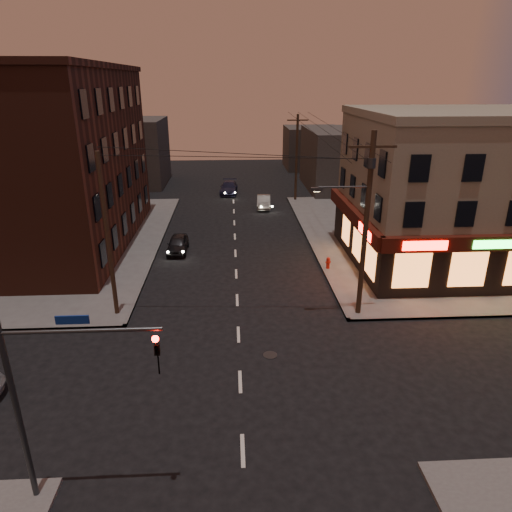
{
  "coord_description": "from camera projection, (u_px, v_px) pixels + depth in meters",
  "views": [
    {
      "loc": [
        -0.22,
        -16.75,
        12.41
      ],
      "look_at": [
        1.09,
        7.06,
        3.2
      ],
      "focal_mm": 32.0,
      "sensor_mm": 36.0,
      "label": 1
    }
  ],
  "objects": [
    {
      "name": "traffic_signal",
      "position": [
        49.0,
        388.0,
        13.08
      ],
      "size": [
        4.49,
        0.32,
        6.47
      ],
      "color": "#333538",
      "rests_on": "ground"
    },
    {
      "name": "bg_building_ne_b",
      "position": [
        312.0,
        148.0,
        68.05
      ],
      "size": [
        8.0,
        8.0,
        6.0
      ],
      "primitive_type": "cube",
      "color": "#3F3D3A",
      "rests_on": "ground"
    },
    {
      "name": "sidewalk_ne",
      "position": [
        447.0,
        236.0,
        38.68
      ],
      "size": [
        24.0,
        28.0,
        0.15
      ],
      "primitive_type": "cube",
      "color": "#514F4C",
      "rests_on": "ground"
    },
    {
      "name": "sedan_far",
      "position": [
        229.0,
        188.0,
        53.13
      ],
      "size": [
        2.21,
        4.84,
        1.37
      ],
      "primitive_type": "imported",
      "rotation": [
        0.0,
        0.0,
        -0.06
      ],
      "color": "#1A1D35",
      "rests_on": "ground"
    },
    {
      "name": "bg_building_ne_a",
      "position": [
        349.0,
        159.0,
        54.93
      ],
      "size": [
        10.0,
        12.0,
        7.0
      ],
      "primitive_type": "cube",
      "color": "#3F3D3A",
      "rests_on": "ground"
    },
    {
      "name": "fire_hydrant",
      "position": [
        328.0,
        262.0,
        31.64
      ],
      "size": [
        0.37,
        0.37,
        0.82
      ],
      "rotation": [
        0.0,
        0.0,
        0.33
      ],
      "color": "maroon",
      "rests_on": "sidewalk_ne"
    },
    {
      "name": "utility_pole_far",
      "position": [
        297.0,
        158.0,
        48.56
      ],
      "size": [
        0.26,
        0.26,
        9.0
      ],
      "primitive_type": "cylinder",
      "color": "#382619",
      "rests_on": "sidewalk_ne"
    },
    {
      "name": "pizza_building",
      "position": [
        465.0,
        190.0,
        31.48
      ],
      "size": [
        15.85,
        12.85,
        10.5
      ],
      "color": "gray",
      "rests_on": "sidewalk_ne"
    },
    {
      "name": "brick_apartment",
      "position": [
        43.0,
        161.0,
        34.64
      ],
      "size": [
        12.0,
        20.0,
        13.0
      ],
      "primitive_type": "cube",
      "color": "#462016",
      "rests_on": "sidewalk_nw"
    },
    {
      "name": "sedan_mid",
      "position": [
        264.0,
        202.0,
        47.19
      ],
      "size": [
        1.66,
        4.01,
        1.29
      ],
      "primitive_type": "imported",
      "rotation": [
        0.0,
        0.0,
        -0.08
      ],
      "color": "slate",
      "rests_on": "ground"
    },
    {
      "name": "ground",
      "position": [
        240.0,
        382.0,
        20.08
      ],
      "size": [
        120.0,
        120.0,
        0.0
      ],
      "primitive_type": "plane",
      "color": "black",
      "rests_on": "ground"
    },
    {
      "name": "utility_pole_west",
      "position": [
        108.0,
        237.0,
        24.11
      ],
      "size": [
        0.24,
        0.24,
        9.0
      ],
      "primitive_type": "cylinder",
      "color": "#382619",
      "rests_on": "sidewalk_nw"
    },
    {
      "name": "sedan_near",
      "position": [
        178.0,
        244.0,
        35.1
      ],
      "size": [
        1.53,
        3.71,
        1.26
      ],
      "primitive_type": "imported",
      "rotation": [
        0.0,
        0.0,
        -0.01
      ],
      "color": "black",
      "rests_on": "ground"
    },
    {
      "name": "bg_building_nw",
      "position": [
        128.0,
        152.0,
        57.09
      ],
      "size": [
        9.0,
        10.0,
        8.0
      ],
      "primitive_type": "cube",
      "color": "#3F3D3A",
      "rests_on": "ground"
    },
    {
      "name": "sidewalk_nw",
      "position": [
        12.0,
        244.0,
        36.83
      ],
      "size": [
        24.0,
        28.0,
        0.15
      ],
      "primitive_type": "cube",
      "color": "#514F4C",
      "rests_on": "ground"
    },
    {
      "name": "utility_pole_main",
      "position": [
        364.0,
        217.0,
        23.75
      ],
      "size": [
        4.2,
        0.44,
        10.0
      ],
      "color": "#382619",
      "rests_on": "sidewalk_ne"
    }
  ]
}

